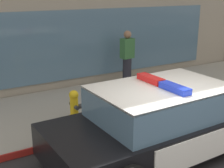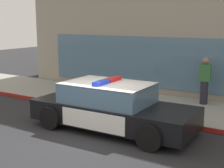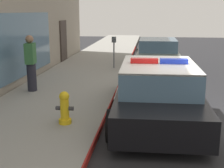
# 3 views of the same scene
# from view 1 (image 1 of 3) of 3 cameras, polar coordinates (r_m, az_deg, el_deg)

# --- Properties ---
(sidewalk) EXTENTS (48.00, 3.20, 0.15)m
(sidewalk) POSITION_cam_1_polar(r_m,az_deg,el_deg) (8.49, -3.55, -3.83)
(sidewalk) COLOR gray
(sidewalk) RESTS_ON ground
(curb_red_paint) EXTENTS (28.80, 0.04, 0.14)m
(curb_red_paint) POSITION_cam_1_polar(r_m,az_deg,el_deg) (7.20, 2.40, -7.80)
(curb_red_paint) COLOR maroon
(curb_red_paint) RESTS_ON ground
(police_cruiser) EXTENTS (4.85, 2.17, 1.49)m
(police_cruiser) POSITION_cam_1_polar(r_m,az_deg,el_deg) (6.13, 9.81, -6.48)
(police_cruiser) COLOR black
(police_cruiser) RESTS_ON ground
(fire_hydrant) EXTENTS (0.34, 0.39, 0.73)m
(fire_hydrant) POSITION_cam_1_polar(r_m,az_deg,el_deg) (7.29, -6.90, -3.96)
(fire_hydrant) COLOR gold
(fire_hydrant) RESTS_ON sidewalk
(pedestrian_on_sidewalk) EXTENTS (0.42, 0.30, 1.71)m
(pedestrian_on_sidewalk) POSITION_cam_1_polar(r_m,az_deg,el_deg) (9.85, 2.79, 4.84)
(pedestrian_on_sidewalk) COLOR #23232D
(pedestrian_on_sidewalk) RESTS_ON sidewalk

